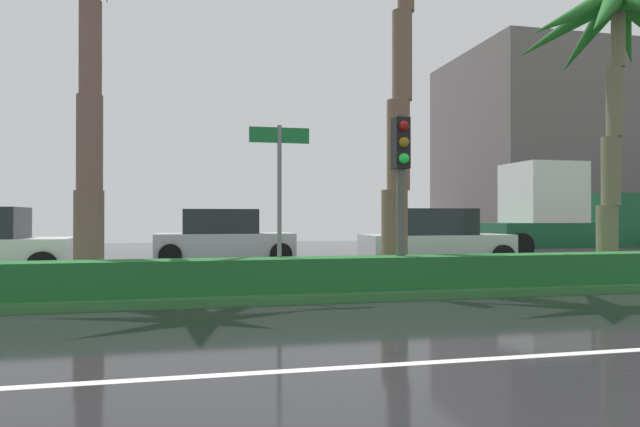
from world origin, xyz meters
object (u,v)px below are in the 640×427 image
Objects in this scene: palm_tree_centre_right at (616,36)px; box_truck_lead at (566,215)px; traffic_signal_median_right at (401,168)px; street_name_sign at (279,184)px; car_in_traffic_second at (223,237)px; car_in_traffic_third at (434,239)px.

palm_tree_centre_right is 1.09× the size of box_truck_lead.
palm_tree_centre_right is at bearing 12.04° from traffic_signal_median_right.
car_in_traffic_second is (-0.58, 8.01, -1.25)m from street_name_sign.
car_in_traffic_third is at bearing 121.96° from palm_tree_centre_right.
palm_tree_centre_right reaches higher than car_in_traffic_second.
car_in_traffic_second is (-2.87, 8.15, -1.58)m from traffic_signal_median_right.
palm_tree_centre_right is at bearing -38.68° from car_in_traffic_second.
traffic_signal_median_right is 0.51× the size of box_truck_lead.
palm_tree_centre_right reaches higher than street_name_sign.
box_truck_lead is at bearing 61.32° from palm_tree_centre_right.
street_name_sign is (-2.29, 0.14, -0.32)m from traffic_signal_median_right.
palm_tree_centre_right is 2.32× the size of street_name_sign.
traffic_signal_median_right is 8.78m from car_in_traffic_second.
palm_tree_centre_right reaches higher than car_in_traffic_third.
box_truck_lead is (4.03, 7.36, -4.14)m from palm_tree_centre_right.
palm_tree_centre_right reaches higher than traffic_signal_median_right.
box_truck_lead is (12.66, 0.45, 0.72)m from car_in_traffic_second.
palm_tree_centre_right reaches higher than box_truck_lead.
traffic_signal_median_right is 2.32m from street_name_sign.
car_in_traffic_third is (-2.65, 4.24, -4.86)m from palm_tree_centre_right.
traffic_signal_median_right reaches higher than car_in_traffic_third.
car_in_traffic_third is at bearing 44.60° from street_name_sign.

